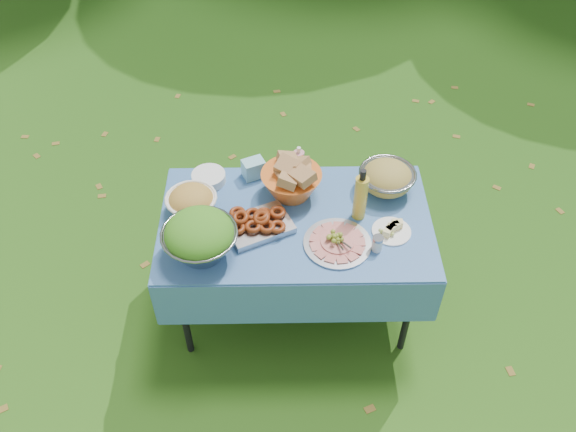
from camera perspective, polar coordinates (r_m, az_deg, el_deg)
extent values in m
plane|color=#0E3409|center=(3.86, 0.62, -8.19)|extent=(80.00, 80.00, 0.00)
cube|color=#73B5DD|center=(3.56, 0.67, -4.60)|extent=(1.46, 0.86, 0.76)
cylinder|color=white|center=(3.51, -7.43, 3.58)|extent=(0.24, 0.24, 0.06)
cube|color=#8DD5E6|center=(3.50, -3.24, 4.46)|extent=(0.15, 0.13, 0.11)
cylinder|color=pink|center=(3.50, 1.01, 5.27)|extent=(0.07, 0.07, 0.18)
cube|color=#B3B2B7|center=(3.21, -2.75, -0.68)|extent=(0.40, 0.35, 0.08)
cylinder|color=#B2B3B9|center=(3.14, 4.67, -2.15)|extent=(0.38, 0.38, 0.08)
cylinder|color=gold|center=(3.21, 6.82, 2.05)|extent=(0.09, 0.09, 0.33)
cylinder|color=white|center=(3.24, 9.70, -1.14)|extent=(0.26, 0.26, 0.06)
cylinder|color=silver|center=(3.14, 8.36, -2.57)|extent=(0.07, 0.07, 0.09)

